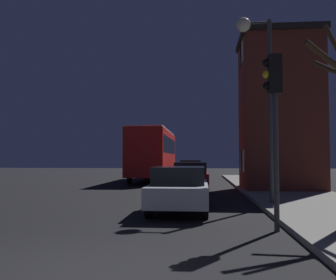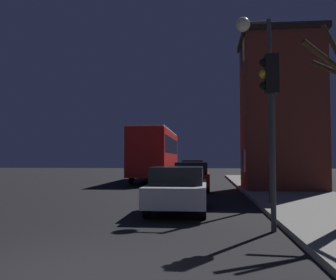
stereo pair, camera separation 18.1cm
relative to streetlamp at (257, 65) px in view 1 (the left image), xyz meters
The scene contains 8 objects.
ground_plane 10.11m from the streetlamp, 115.62° to the right, with size 120.00×120.00×0.00m, color black.
brick_building 6.75m from the streetlamp, 72.20° to the left, with size 3.98×3.97×7.86m.
streetlamp is the anchor object (origin of this frame).
traffic_light 4.95m from the streetlamp, 93.65° to the right, with size 0.43×0.24×4.01m.
bus 15.41m from the streetlamp, 111.02° to the left, with size 2.45×10.44×3.70m.
car_near_lane 5.16m from the streetlamp, 150.08° to the right, with size 1.71×4.44×1.39m.
car_mid_lane 8.02m from the streetlamp, 111.33° to the left, with size 1.82×4.08×1.45m.
car_far_lane 16.71m from the streetlamp, 99.81° to the left, with size 1.74×4.50×1.54m.
Camera 1 is at (1.88, -5.19, 1.63)m, focal length 40.00 mm.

